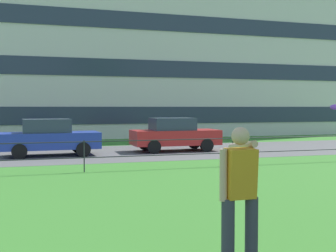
% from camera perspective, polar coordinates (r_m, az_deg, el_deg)
% --- Properties ---
extents(street_strip, '(80.00, 7.07, 0.01)m').
position_cam_1_polar(street_strip, '(19.76, -5.24, -3.44)').
color(street_strip, '#565454').
rests_on(street_strip, ground).
extents(park_fence, '(35.68, 0.04, 1.00)m').
position_cam_1_polar(park_fence, '(14.44, -0.74, -2.91)').
color(park_fence, '#232328').
rests_on(park_fence, ground).
extents(person_thrower, '(0.51, 0.76, 1.78)m').
position_cam_1_polar(person_thrower, '(5.43, 9.27, -8.76)').
color(person_thrower, '#383842').
rests_on(person_thrower, ground).
extents(car_blue_far_left, '(4.05, 1.92, 1.54)m').
position_cam_1_polar(car_blue_far_left, '(18.94, -15.15, -1.42)').
color(car_blue_far_left, '#233899').
rests_on(car_blue_far_left, ground).
extents(car_red_far_right, '(4.00, 1.82, 1.54)m').
position_cam_1_polar(car_red_far_right, '(20.25, 0.85, -1.09)').
color(car_red_far_right, red).
rests_on(car_red_far_right, ground).
extents(apartment_building_background, '(33.83, 13.20, 18.61)m').
position_cam_1_polar(apartment_building_background, '(35.97, -3.43, 14.11)').
color(apartment_building_background, beige).
rests_on(apartment_building_background, ground).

